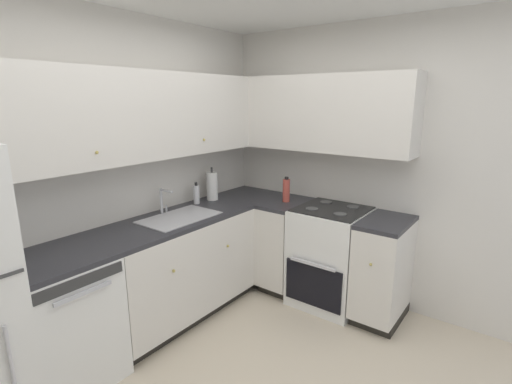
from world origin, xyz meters
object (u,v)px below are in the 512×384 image
dishwasher (64,322)px  paper_towel_roll (212,186)px  soap_bottle (196,194)px  oil_bottle (286,190)px  oven_range (330,255)px

dishwasher → paper_towel_roll: bearing=5.6°
soap_bottle → paper_towel_roll: bearing=-5.7°
paper_towel_roll → oil_bottle: size_ratio=1.37×
soap_bottle → paper_towel_roll: paper_towel_roll is taller
dishwasher → oven_range: size_ratio=0.83×
oven_range → oil_bottle: (-0.02, 0.49, 0.57)m
dishwasher → soap_bottle: (1.44, 0.18, 0.57)m
dishwasher → paper_towel_roll: 1.76m
soap_bottle → paper_towel_roll: (0.20, -0.02, 0.05)m
soap_bottle → paper_towel_roll: 0.21m
paper_towel_roll → oil_bottle: (0.38, -0.63, -0.02)m
oven_range → oil_bottle: oil_bottle is taller
dishwasher → oven_range: 2.25m
dishwasher → soap_bottle: 1.56m
dishwasher → oil_bottle: oil_bottle is taller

